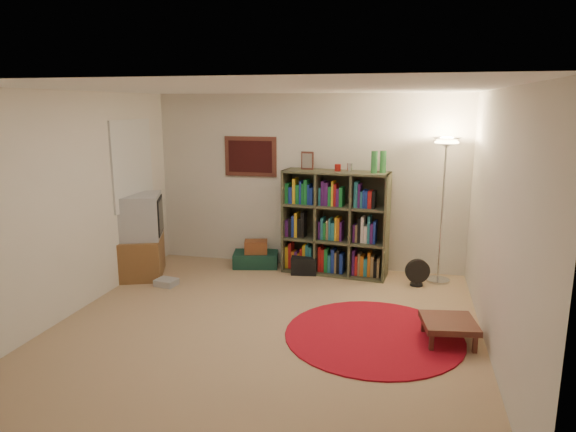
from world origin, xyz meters
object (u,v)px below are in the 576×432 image
bookshelf (334,225)px  floor_fan (417,273)px  floor_lamp (445,163)px  suitcase (256,259)px  side_table (449,324)px  tv_stand (141,237)px

bookshelf → floor_fan: 1.30m
bookshelf → floor_lamp: 1.70m
suitcase → side_table: side_table is taller
floor_fan → suitcase: (-2.32, 0.33, -0.08)m
suitcase → floor_fan: bearing=-20.5°
floor_fan → suitcase: bearing=157.1°
tv_stand → side_table: tv_stand is taller
bookshelf → suitcase: (-1.16, 0.06, -0.60)m
side_table → suitcase: bearing=143.2°
bookshelf → side_table: (1.45, -1.90, -0.51)m
suitcase → side_table: 3.26m
tv_stand → suitcase: size_ratio=1.59×
floor_fan → tv_stand: size_ratio=0.32×
floor_fan → side_table: bearing=-94.6°
floor_fan → tv_stand: (-3.74, -0.42, 0.37)m
bookshelf → tv_stand: size_ratio=1.53×
bookshelf → suitcase: bearing=-177.0°
bookshelf → floor_fan: bearing=-7.7°
bookshelf → tv_stand: 2.68m
bookshelf → suitcase: 1.31m
floor_lamp → tv_stand: (-4.02, -0.67, -1.06)m
floor_lamp → floor_fan: bearing=-138.0°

